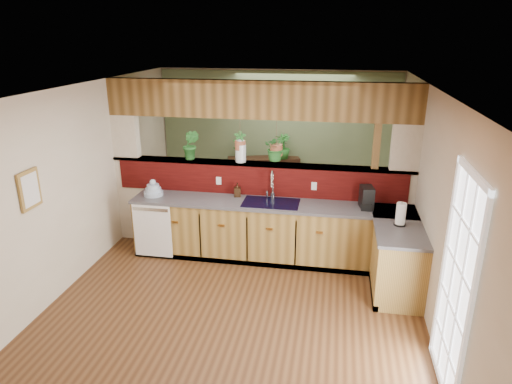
% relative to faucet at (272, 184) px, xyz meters
% --- Properties ---
extents(ground, '(4.60, 7.00, 0.01)m').
position_rel_faucet_xyz_m(ground, '(-0.24, -1.13, -1.14)').
color(ground, '#4F2F18').
rests_on(ground, ground).
extents(ceiling, '(4.60, 7.00, 0.01)m').
position_rel_faucet_xyz_m(ceiling, '(-0.24, -1.13, 1.46)').
color(ceiling, brown).
rests_on(ceiling, ground).
extents(wall_back, '(4.60, 0.02, 2.60)m').
position_rel_faucet_xyz_m(wall_back, '(-0.24, 2.37, 0.16)').
color(wall_back, beige).
rests_on(wall_back, ground).
extents(wall_left, '(0.02, 7.00, 2.60)m').
position_rel_faucet_xyz_m(wall_left, '(-2.54, -1.13, 0.16)').
color(wall_left, beige).
rests_on(wall_left, ground).
extents(wall_right, '(0.02, 7.00, 2.60)m').
position_rel_faucet_xyz_m(wall_right, '(2.06, -1.13, 0.16)').
color(wall_right, beige).
rests_on(wall_right, ground).
extents(pass_through_partition, '(4.60, 0.21, 2.60)m').
position_rel_faucet_xyz_m(pass_through_partition, '(-0.21, 0.22, 0.05)').
color(pass_through_partition, beige).
rests_on(pass_through_partition, ground).
extents(pass_through_ledge, '(4.60, 0.21, 0.04)m').
position_rel_faucet_xyz_m(pass_through_ledge, '(-0.24, 0.22, 0.23)').
color(pass_through_ledge, brown).
rests_on(pass_through_ledge, ground).
extents(header_beam, '(4.60, 0.15, 0.55)m').
position_rel_faucet_xyz_m(header_beam, '(-0.24, 0.22, 1.18)').
color(header_beam, brown).
rests_on(header_beam, ground).
extents(sage_backwall, '(4.55, 0.02, 2.55)m').
position_rel_faucet_xyz_m(sage_backwall, '(-0.24, 2.35, 0.16)').
color(sage_backwall, '#61744F').
rests_on(sage_backwall, ground).
extents(countertop, '(4.14, 1.52, 0.90)m').
position_rel_faucet_xyz_m(countertop, '(0.59, -0.26, -0.69)').
color(countertop, olive).
rests_on(countertop, ground).
extents(dishwasher, '(0.58, 0.03, 0.82)m').
position_rel_faucet_xyz_m(dishwasher, '(-1.72, -0.47, -0.68)').
color(dishwasher, white).
rests_on(dishwasher, ground).
extents(navy_sink, '(0.82, 0.50, 0.18)m').
position_rel_faucet_xyz_m(navy_sink, '(0.01, -0.16, -0.32)').
color(navy_sink, black).
rests_on(navy_sink, countertop).
extents(french_door, '(0.06, 1.02, 2.16)m').
position_rel_faucet_xyz_m(french_door, '(2.03, -2.43, -0.09)').
color(french_door, white).
rests_on(french_door, ground).
extents(framed_print, '(0.04, 0.35, 0.45)m').
position_rel_faucet_xyz_m(framed_print, '(-2.51, -1.93, 0.41)').
color(framed_print, olive).
rests_on(framed_print, wall_left).
extents(faucet, '(0.20, 0.20, 0.45)m').
position_rel_faucet_xyz_m(faucet, '(0.00, 0.00, 0.00)').
color(faucet, '#B7B7B2').
rests_on(faucet, countertop).
extents(dish_stack, '(0.29, 0.29, 0.26)m').
position_rel_faucet_xyz_m(dish_stack, '(-1.80, -0.15, -0.16)').
color(dish_stack, '#A8BED9').
rests_on(dish_stack, countertop).
extents(soap_dispenser, '(0.11, 0.11, 0.21)m').
position_rel_faucet_xyz_m(soap_dispenser, '(-0.53, 0.02, -0.14)').
color(soap_dispenser, '#3C2615').
rests_on(soap_dispenser, countertop).
extents(coffee_maker, '(0.17, 0.28, 0.31)m').
position_rel_faucet_xyz_m(coffee_maker, '(1.36, -0.13, -0.10)').
color(coffee_maker, black).
rests_on(coffee_maker, countertop).
extents(paper_towel, '(0.15, 0.15, 0.32)m').
position_rel_faucet_xyz_m(paper_towel, '(1.75, -0.67, -0.09)').
color(paper_towel, black).
rests_on(paper_towel, countertop).
extents(glass_jar, '(0.16, 0.16, 0.36)m').
position_rel_faucet_xyz_m(glass_jar, '(-0.52, 0.22, 0.43)').
color(glass_jar, silver).
rests_on(glass_jar, pass_through_ledge).
extents(ledge_plant_left, '(0.27, 0.22, 0.46)m').
position_rel_faucet_xyz_m(ledge_plant_left, '(-1.29, 0.22, 0.48)').
color(ledge_plant_left, '#215E22').
rests_on(ledge_plant_left, pass_through_ledge).
extents(hanging_plant_a, '(0.21, 0.17, 0.47)m').
position_rel_faucet_xyz_m(hanging_plant_a, '(-0.52, 0.22, 0.65)').
color(hanging_plant_a, brown).
rests_on(hanging_plant_a, header_beam).
extents(hanging_plant_b, '(0.43, 0.40, 0.53)m').
position_rel_faucet_xyz_m(hanging_plant_b, '(0.02, 0.22, 0.67)').
color(hanging_plant_b, brown).
rests_on(hanging_plant_b, header_beam).
extents(shelving_console, '(1.42, 0.74, 0.91)m').
position_rel_faucet_xyz_m(shelving_console, '(-0.47, 2.12, -0.64)').
color(shelving_console, black).
rests_on(shelving_console, ground).
extents(shelf_plant_a, '(0.23, 0.19, 0.37)m').
position_rel_faucet_xyz_m(shelf_plant_a, '(-0.97, 2.12, 0.00)').
color(shelf_plant_a, '#215E22').
rests_on(shelf_plant_a, shelving_console).
extents(shelf_plant_b, '(0.35, 0.35, 0.47)m').
position_rel_faucet_xyz_m(shelf_plant_b, '(-0.10, 2.12, 0.05)').
color(shelf_plant_b, '#215E22').
rests_on(shelf_plant_b, shelving_console).
extents(floor_plant, '(0.77, 0.73, 0.69)m').
position_rel_faucet_xyz_m(floor_plant, '(0.92, 1.18, -0.80)').
color(floor_plant, '#215E22').
rests_on(floor_plant, ground).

